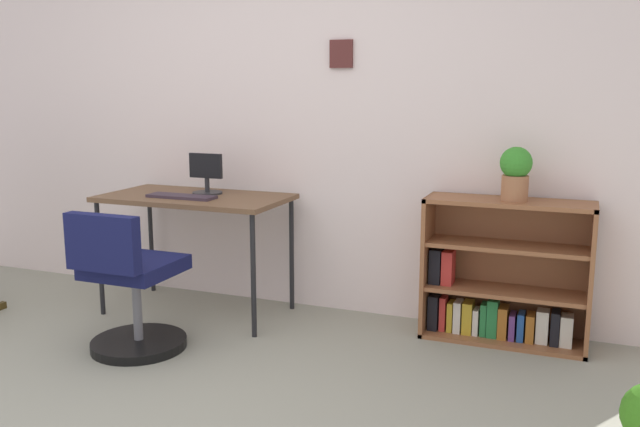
{
  "coord_description": "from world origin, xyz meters",
  "views": [
    {
      "loc": [
        1.86,
        -1.83,
        1.42
      ],
      "look_at": [
        0.6,
        1.35,
        0.78
      ],
      "focal_mm": 37.72,
      "sensor_mm": 36.0,
      "label": 1
    }
  ],
  "objects_px": {
    "keyboard": "(182,196)",
    "office_chair": "(130,291)",
    "desk": "(195,204)",
    "potted_plant_on_shelf": "(516,172)",
    "bookshelf_low": "(502,279)",
    "monitor": "(206,175)"
  },
  "relations": [
    {
      "from": "keyboard",
      "to": "bookshelf_low",
      "type": "relative_size",
      "value": 0.48
    },
    {
      "from": "bookshelf_low",
      "to": "desk",
      "type": "bearing_deg",
      "value": -172.98
    },
    {
      "from": "desk",
      "to": "potted_plant_on_shelf",
      "type": "xyz_separation_m",
      "value": [
        1.9,
        0.18,
        0.27
      ]
    },
    {
      "from": "monitor",
      "to": "office_chair",
      "type": "height_order",
      "value": "monitor"
    },
    {
      "from": "desk",
      "to": "potted_plant_on_shelf",
      "type": "height_order",
      "value": "potted_plant_on_shelf"
    },
    {
      "from": "keyboard",
      "to": "potted_plant_on_shelf",
      "type": "bearing_deg",
      "value": 8.49
    },
    {
      "from": "monitor",
      "to": "potted_plant_on_shelf",
      "type": "bearing_deg",
      "value": 2.9
    },
    {
      "from": "keyboard",
      "to": "bookshelf_low",
      "type": "bearing_deg",
      "value": 10.25
    },
    {
      "from": "potted_plant_on_shelf",
      "to": "office_chair",
      "type": "bearing_deg",
      "value": -154.81
    },
    {
      "from": "monitor",
      "to": "potted_plant_on_shelf",
      "type": "height_order",
      "value": "potted_plant_on_shelf"
    },
    {
      "from": "office_chair",
      "to": "bookshelf_low",
      "type": "xyz_separation_m",
      "value": [
        1.84,
        0.94,
        0.01
      ]
    },
    {
      "from": "monitor",
      "to": "potted_plant_on_shelf",
      "type": "relative_size",
      "value": 0.87
    },
    {
      "from": "desk",
      "to": "bookshelf_low",
      "type": "bearing_deg",
      "value": 7.02
    },
    {
      "from": "keyboard",
      "to": "bookshelf_low",
      "type": "height_order",
      "value": "bookshelf_low"
    },
    {
      "from": "office_chair",
      "to": "keyboard",
      "type": "bearing_deg",
      "value": 94.3
    },
    {
      "from": "office_chair",
      "to": "bookshelf_low",
      "type": "relative_size",
      "value": 0.88
    },
    {
      "from": "office_chair",
      "to": "desk",
      "type": "bearing_deg",
      "value": 91.67
    },
    {
      "from": "keyboard",
      "to": "office_chair",
      "type": "height_order",
      "value": "office_chair"
    },
    {
      "from": "desk",
      "to": "bookshelf_low",
      "type": "distance_m",
      "value": 1.9
    },
    {
      "from": "keyboard",
      "to": "office_chair",
      "type": "bearing_deg",
      "value": -85.7
    },
    {
      "from": "potted_plant_on_shelf",
      "to": "keyboard",
      "type": "bearing_deg",
      "value": -171.51
    },
    {
      "from": "keyboard",
      "to": "monitor",
      "type": "bearing_deg",
      "value": 72.21
    }
  ]
}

